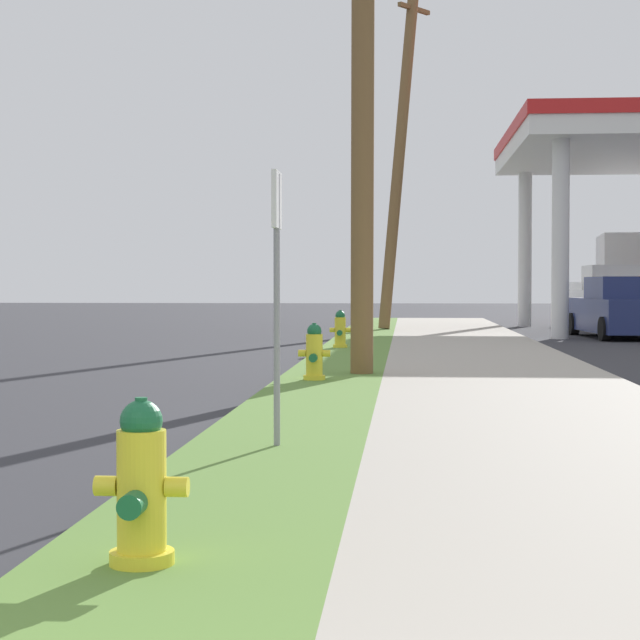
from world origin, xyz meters
name	(u,v)px	position (x,y,z in m)	size (l,w,h in m)	color
fire_hydrant_nearest	(141,492)	(0.54, 3.33, 0.45)	(0.42, 0.38, 0.74)	yellow
fire_hydrant_second	(314,355)	(0.52, 12.84, 0.45)	(0.42, 0.38, 0.74)	yellow
fire_hydrant_third	(340,331)	(0.41, 20.27, 0.45)	(0.42, 0.37, 0.74)	yellow
utility_pole_midground	(363,45)	(1.11, 13.81, 4.69)	(0.39, 1.40, 8.97)	brown
utility_pole_background	(399,153)	(1.52, 29.87, 5.12)	(1.52, 1.92, 9.84)	brown
street_sign_post	(277,250)	(0.72, 6.97, 1.63)	(0.05, 0.36, 2.12)	gray
car_navy_by_near_pump	(622,310)	(7.26, 27.19, 0.72)	(2.21, 4.62, 1.57)	navy
truck_white_at_forecourt	(611,299)	(8.22, 33.96, 0.91)	(2.13, 5.40, 1.97)	white
truck_red_on_apron	(627,281)	(9.53, 38.18, 1.49)	(2.70, 6.56, 3.11)	red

